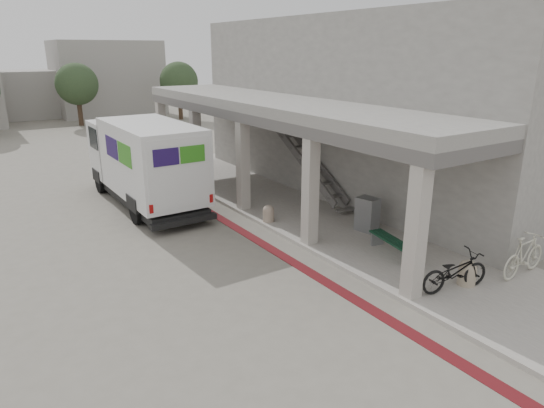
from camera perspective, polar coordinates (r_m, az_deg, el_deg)
ground at (r=13.49m, az=-1.50°, el=-7.54°), size 120.00×120.00×0.00m
bike_lane_stripe at (r=15.53m, az=-2.24°, el=-4.01°), size 0.35×40.00×0.01m
sidewalk at (r=15.76m, az=10.99°, el=-3.80°), size 4.40×28.00×0.12m
transit_building at (r=20.05m, az=8.49°, el=10.80°), size 7.60×17.00×7.00m
distant_backdrop at (r=46.52m, az=-29.40°, el=11.77°), size 28.00×10.00×6.50m
tree_mid at (r=41.34m, az=-21.98°, el=12.93°), size 3.20×3.20×4.80m
tree_right at (r=42.75m, az=-10.89°, el=13.99°), size 3.20×3.20×4.80m
fedex_truck at (r=19.13m, az=-14.88°, el=4.99°), size 2.43×7.63×3.25m
bench at (r=14.32m, az=14.05°, el=-4.63°), size 0.79×1.95×0.45m
bollard_near at (r=13.14m, az=21.99°, el=-7.47°), size 0.44×0.44×0.66m
bollard_far at (r=16.57m, az=-0.42°, el=-1.08°), size 0.39×0.39×0.59m
utility_cabinet at (r=15.95m, az=11.14°, el=-1.19°), size 0.61×0.74×1.11m
bicycle_black at (r=12.68m, az=20.72°, el=-7.45°), size 1.97×1.04×0.99m
bicycle_cream at (r=14.19m, az=27.55°, el=-5.37°), size 1.88×0.60×1.12m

